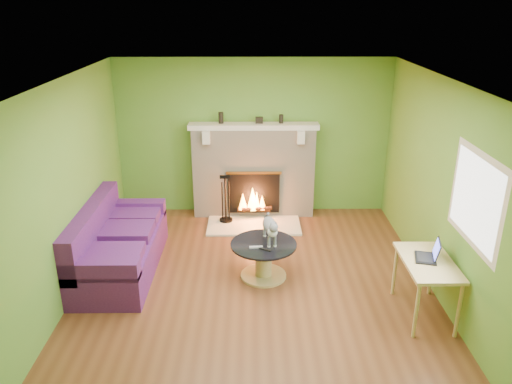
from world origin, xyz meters
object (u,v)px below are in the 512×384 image
(coffee_table, at_px, (264,258))
(cat, at_px, (270,228))
(sofa, at_px, (116,246))
(desk, at_px, (428,268))

(coffee_table, bearing_deg, cat, 32.01)
(coffee_table, relative_size, cat, 1.41)
(coffee_table, distance_m, cat, 0.41)
(cat, bearing_deg, sofa, 166.61)
(desk, bearing_deg, sofa, 164.28)
(coffee_table, height_order, cat, cat)
(sofa, distance_m, cat, 2.09)
(sofa, distance_m, desk, 3.96)
(sofa, xyz_separation_m, coffee_table, (1.97, -0.21, -0.07))
(sofa, distance_m, coffee_table, 1.99)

